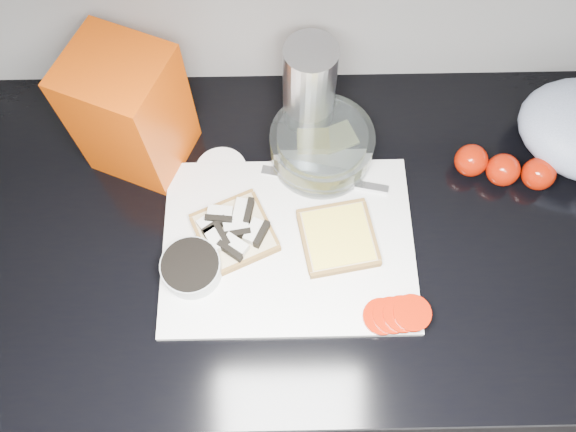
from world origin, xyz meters
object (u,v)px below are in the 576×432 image
object	(u,v)px
glass_bowl	(321,148)
cutting_board	(288,244)
steel_canister	(309,93)
bread_bag	(131,112)

from	to	relation	value
glass_bowl	cutting_board	bearing A→B (deg)	-109.84
glass_bowl	steel_canister	bearing A→B (deg)	107.97
cutting_board	bread_bag	world-z (taller)	bread_bag
cutting_board	glass_bowl	xyz separation A→B (m)	(0.06, 0.16, 0.03)
cutting_board	steel_canister	world-z (taller)	steel_canister
glass_bowl	bread_bag	xyz separation A→B (m)	(-0.30, 0.02, 0.08)
bread_bag	steel_canister	bearing A→B (deg)	31.50
bread_bag	steel_canister	xyz separation A→B (m)	(0.28, 0.04, -0.01)
glass_bowl	bread_bag	bearing A→B (deg)	175.82
glass_bowl	bread_bag	size ratio (longest dim) A/B	0.76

